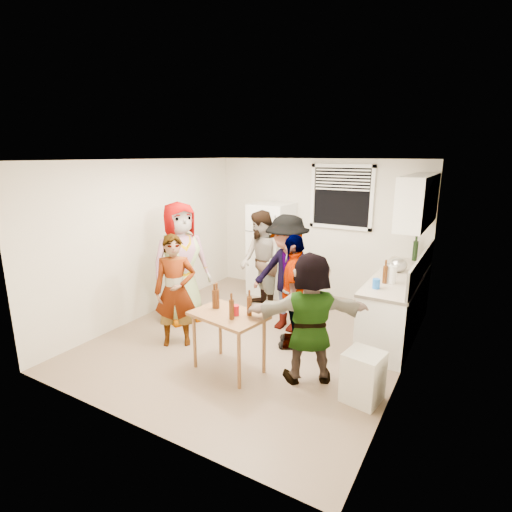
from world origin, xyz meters
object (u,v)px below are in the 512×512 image
Objects in this scene: red_cup at (235,315)px; guest_grey at (184,319)px; wine_bottle at (414,260)px; blue_cup at (376,288)px; serving_table at (229,369)px; guest_orange at (308,378)px; refrigerator at (271,249)px; guest_back_left at (261,310)px; guest_stripe at (178,343)px; guest_back_right at (286,328)px; trash_bin at (363,379)px; guest_black at (292,345)px; beer_bottle_counter at (384,283)px; kettle at (398,272)px; beer_bottle_table at (217,308)px.

red_cup is 0.06× the size of guest_grey.
blue_cup is (-0.19, -1.72, -0.00)m from wine_bottle.
wine_bottle is 3.38m from red_cup.
guest_orange is at bearing 17.76° from serving_table.
guest_back_left is at bearing -72.39° from refrigerator.
guest_back_right is (1.10, 1.20, 0.00)m from guest_stripe.
refrigerator is 3.08× the size of trash_bin.
guest_back_left is at bearing 108.19° from serving_table.
trash_bin is 0.32× the size of guest_back_right.
red_cup is 1.26m from guest_black.
trash_bin is at bearing 138.40° from guest_orange.
red_cup is (-1.49, -0.19, 0.49)m from trash_bin.
guest_black is 0.87m from guest_orange.
guest_black is (-1.05, -0.60, -0.90)m from beer_bottle_counter.
red_cup reaches higher than serving_table.
guest_orange is (1.93, 0.07, 0.00)m from guest_stripe.
blue_cup is 1.44m from guest_orange.
refrigerator is at bearing -164.90° from guest_black.
kettle is at bearing 49.03° from guest_back_left.
guest_back_left is (0.87, 0.98, 0.00)m from guest_grey.
red_cup is at bearing -130.37° from beer_bottle_counter.
serving_table is 1.43m from guest_back_right.
guest_back_left is at bearing -79.44° from guest_orange.
refrigerator is at bearing 9.92° from guest_grey.
beer_bottle_counter is 0.27× the size of serving_table.
beer_bottle_counter is 0.15× the size of guest_black.
guest_grey is (-3.08, -2.12, -0.90)m from wine_bottle.
blue_cup is at bearing -96.43° from wine_bottle.
red_cup reaches higher than guest_orange.
kettle is at bearing 92.60° from trash_bin.
blue_cup reaches higher than red_cup.
beer_bottle_counter is at bearing -49.81° from guest_grey.
serving_table is (-1.49, -2.24, -0.90)m from kettle.
beer_bottle_counter is 0.14× the size of guest_back_left.
wine_bottle is 1.35× the size of beer_bottle_counter.
refrigerator is at bearing 109.77° from red_cup.
beer_bottle_counter is 1.86× the size of blue_cup.
serving_table reaches higher than guest_orange.
blue_cup is 1.39m from guest_black.
beer_bottle_table is at bearing -137.68° from beer_bottle_counter.
trash_bin is 3.17m from guest_grey.
guest_grey is 1.12× the size of guest_back_left.
blue_cup is at bearing 87.18° from guest_black.
trash_bin is at bearing 7.11° from red_cup.
trash_bin is at bearing -105.23° from kettle.
guest_black is at bearing 56.03° from beer_bottle_table.
beer_bottle_counter is (-0.15, -1.44, -0.00)m from wine_bottle.
beer_bottle_table is at bearing -22.79° from guest_orange.
guest_back_right is (1.57, 0.51, 0.00)m from guest_grey.
guest_grey is at bearing 88.71° from guest_stripe.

